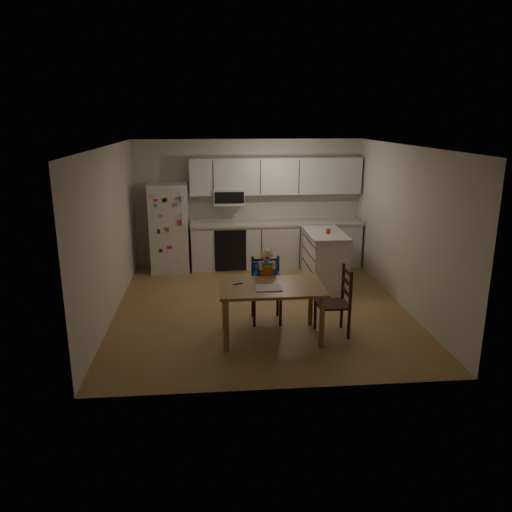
{
  "coord_description": "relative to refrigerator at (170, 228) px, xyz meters",
  "views": [
    {
      "loc": [
        -0.75,
        -7.37,
        2.89
      ],
      "look_at": [
        -0.12,
        -0.55,
        0.99
      ],
      "focal_mm": 35.0,
      "sensor_mm": 36.0,
      "label": 1
    }
  ],
  "objects": [
    {
      "name": "dining_table",
      "position": [
        1.57,
        -3.3,
        -0.21
      ],
      "size": [
        1.39,
        0.89,
        0.74
      ],
      "color": "olive",
      "rests_on": "ground"
    },
    {
      "name": "red_cup",
      "position": [
        2.85,
        -1.1,
        0.12
      ],
      "size": [
        0.08,
        0.08,
        0.09
      ],
      "primitive_type": "cylinder",
      "color": "#CD4114",
      "rests_on": "kitchen_island"
    },
    {
      "name": "kitchen_run",
      "position": [
        2.05,
        0.09,
        0.03
      ],
      "size": [
        3.37,
        0.62,
        2.15
      ],
      "color": "silver",
      "rests_on": "ground"
    },
    {
      "name": "napkin",
      "position": [
        1.53,
        -3.4,
        -0.1
      ],
      "size": [
        0.33,
        0.29,
        0.01
      ],
      "primitive_type": "cube",
      "color": "silver",
      "rests_on": "dining_table"
    },
    {
      "name": "kitchen_island",
      "position": [
        2.84,
        -0.98,
        -0.39
      ],
      "size": [
        0.65,
        1.25,
        0.92
      ],
      "color": "silver",
      "rests_on": "ground"
    },
    {
      "name": "refrigerator",
      "position": [
        0.0,
        0.0,
        0.0
      ],
      "size": [
        0.72,
        0.7,
        1.7
      ],
      "primitive_type": "cube",
      "color": "silver",
      "rests_on": "ground"
    },
    {
      "name": "toddler_spoon",
      "position": [
        1.13,
        -3.21,
        -0.1
      ],
      "size": [
        0.12,
        0.06,
        0.02
      ],
      "primitive_type": "cylinder",
      "rotation": [
        0.0,
        1.57,
        0.35
      ],
      "color": "blue",
      "rests_on": "dining_table"
    },
    {
      "name": "chair_booster",
      "position": [
        1.58,
        -2.69,
        -0.18
      ],
      "size": [
        0.42,
        0.42,
        1.1
      ],
      "rotation": [
        0.0,
        0.0,
        -0.02
      ],
      "color": "black",
      "rests_on": "ground"
    },
    {
      "name": "room",
      "position": [
        1.55,
        -1.67,
        0.4
      ],
      "size": [
        4.52,
        5.01,
        2.51
      ],
      "color": "olive",
      "rests_on": "ground"
    },
    {
      "name": "chair_side",
      "position": [
        2.52,
        -3.25,
        -0.31
      ],
      "size": [
        0.42,
        0.42,
        0.95
      ],
      "rotation": [
        0.0,
        0.0,
        -1.57
      ],
      "color": "black",
      "rests_on": "ground"
    }
  ]
}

